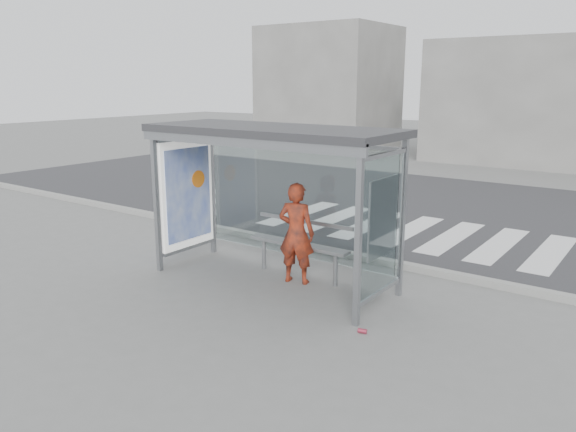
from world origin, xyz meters
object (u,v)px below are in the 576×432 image
object	(u,v)px
person	(296,233)
bus_shelter	(256,164)
bench	(299,244)
soda_can	(362,331)

from	to	relation	value
person	bus_shelter	bearing A→B (deg)	1.54
bench	person	bearing A→B (deg)	-65.65
person	bench	distance (m)	0.39
person	bench	xyz separation A→B (m)	(-0.11, 0.25, -0.27)
bus_shelter	person	bearing A→B (deg)	14.91
person	soda_can	xyz separation A→B (m)	(1.87, -1.12, -0.82)
bus_shelter	soda_can	xyz separation A→B (m)	(2.57, -0.94, -1.95)
bus_shelter	soda_can	world-z (taller)	bus_shelter
person	bench	world-z (taller)	person
person	soda_can	world-z (taller)	person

